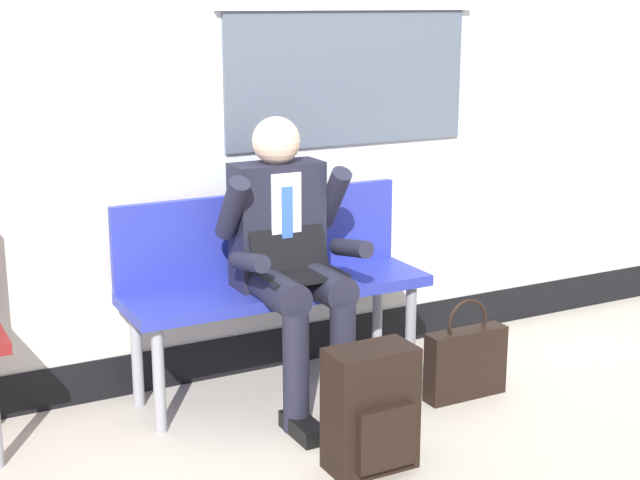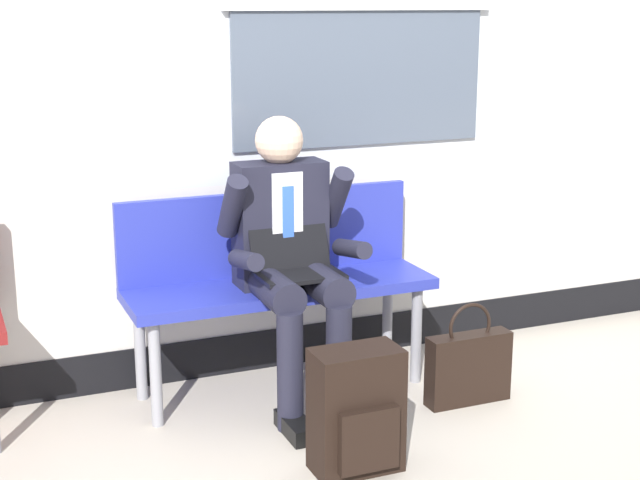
% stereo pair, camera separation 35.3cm
% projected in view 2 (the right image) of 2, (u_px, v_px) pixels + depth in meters
% --- Properties ---
extents(ground_plane, '(18.00, 18.00, 0.00)m').
position_uv_depth(ground_plane, '(350.00, 406.00, 4.19)').
color(ground_plane, '#B2A899').
extents(station_wall, '(6.12, 0.16, 2.78)m').
position_uv_depth(station_wall, '(297.00, 81.00, 4.42)').
color(station_wall, silver).
rests_on(station_wall, ground).
extents(bench_with_person, '(1.39, 0.42, 0.90)m').
position_uv_depth(bench_with_person, '(275.00, 271.00, 4.29)').
color(bench_with_person, '#28339E').
rests_on(bench_with_person, ground).
extents(person_seated, '(0.57, 0.70, 1.26)m').
position_uv_depth(person_seated, '(291.00, 254.00, 4.09)').
color(person_seated, '#1E1E2D').
rests_on(person_seated, ground).
extents(backpack, '(0.34, 0.23, 0.49)m').
position_uv_depth(backpack, '(357.00, 412.00, 3.56)').
color(backpack, black).
rests_on(backpack, ground).
extents(handbag, '(0.39, 0.10, 0.46)m').
position_uv_depth(handbag, '(468.00, 366.00, 4.19)').
color(handbag, black).
rests_on(handbag, ground).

